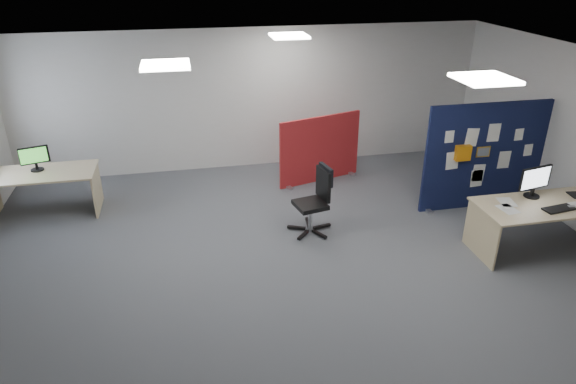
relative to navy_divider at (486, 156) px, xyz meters
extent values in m
plane|color=#57595F|center=(-3.47, -0.89, -0.90)|extent=(9.00, 9.00, 0.00)
cube|color=white|center=(-3.47, -0.89, 1.80)|extent=(9.00, 7.00, 0.02)
cube|color=silver|center=(-3.47, 2.61, 0.45)|extent=(9.00, 0.02, 2.70)
cube|color=silver|center=(-3.47, -4.39, 0.45)|extent=(9.00, 0.02, 2.70)
cube|color=white|center=(-1.47, -1.89, 1.77)|extent=(0.60, 0.60, 0.04)
cube|color=white|center=(-4.97, -0.39, 1.77)|extent=(0.60, 0.60, 0.04)
cube|color=white|center=(-2.97, 1.61, 1.77)|extent=(0.60, 0.60, 0.04)
cube|color=#0E1133|center=(0.01, 0.00, 0.00)|extent=(2.19, 0.06, 1.80)
cube|color=#ABAAB0|center=(-0.93, 0.00, -0.88)|extent=(0.08, 0.30, 0.04)
cube|color=#ABAAB0|center=(0.96, 0.00, -0.88)|extent=(0.08, 0.30, 0.04)
cube|color=white|center=(-0.72, -0.03, 0.40)|extent=(0.15, 0.01, 0.20)
cube|color=white|center=(-0.33, -0.03, 0.36)|extent=(0.21, 0.01, 0.30)
cube|color=white|center=(0.05, -0.03, 0.42)|extent=(0.21, 0.01, 0.30)
cube|color=white|center=(0.51, -0.03, 0.35)|extent=(0.15, 0.01, 0.20)
cube|color=white|center=(-0.62, -0.03, -0.01)|extent=(0.21, 0.01, 0.30)
cube|color=white|center=(0.33, -0.03, -0.07)|extent=(0.21, 0.01, 0.30)
cube|color=white|center=(0.74, -0.03, 0.07)|extent=(0.15, 0.01, 0.20)
cube|color=white|center=(-0.12, -0.03, -0.37)|extent=(0.21, 0.01, 0.30)
cube|color=white|center=(-0.11, -0.03, -0.27)|extent=(0.21, 0.01, 0.30)
cube|color=gold|center=(-0.09, -0.03, 0.10)|extent=(0.24, 0.01, 0.18)
cube|color=orange|center=(-0.47, -0.08, 0.13)|extent=(0.25, 0.10, 0.25)
cube|color=tan|center=(0.11, -1.45, -0.18)|extent=(1.98, 0.88, 0.03)
cube|color=tan|center=(-0.85, -1.45, -0.55)|extent=(0.03, 0.81, 0.70)
cube|color=tan|center=(0.11, -1.04, -0.35)|extent=(1.78, 0.02, 0.30)
cylinder|color=black|center=(0.04, -1.19, -0.16)|extent=(0.22, 0.22, 0.02)
cube|color=black|center=(0.04, -1.19, -0.09)|extent=(0.05, 0.04, 0.11)
cube|color=black|center=(0.04, -1.19, 0.13)|extent=(0.53, 0.14, 0.33)
cube|color=white|center=(0.04, -1.21, 0.13)|extent=(0.49, 0.10, 0.29)
cube|color=black|center=(0.15, -1.64, -0.16)|extent=(0.47, 0.24, 0.02)
cube|color=#ABAAB0|center=(0.36, -1.63, -0.15)|extent=(0.11, 0.07, 0.03)
cube|color=maroon|center=(-2.39, 1.58, -0.27)|extent=(1.62, 0.53, 1.26)
cube|color=#ABAAB0|center=(-3.07, 1.58, -0.88)|extent=(0.08, 0.30, 0.04)
cube|color=#ABAAB0|center=(-1.70, 1.58, -0.88)|extent=(0.08, 0.30, 0.04)
cube|color=tan|center=(-7.15, 1.21, -0.18)|extent=(1.70, 0.85, 0.03)
cube|color=tan|center=(-6.33, 1.21, -0.55)|extent=(0.03, 0.78, 0.70)
cube|color=tan|center=(-7.15, 1.60, -0.35)|extent=(1.53, 0.02, 0.30)
cylinder|color=black|center=(-7.21, 1.31, -0.16)|extent=(0.20, 0.20, 0.02)
cube|color=black|center=(-7.21, 1.31, -0.10)|extent=(0.05, 0.04, 0.10)
cube|color=black|center=(-7.21, 1.31, 0.09)|extent=(0.44, 0.16, 0.28)
cube|color=green|center=(-7.21, 1.29, 0.09)|extent=(0.39, 0.12, 0.24)
cube|color=black|center=(-2.83, -0.24, -0.86)|extent=(0.29, 0.11, 0.04)
cube|color=black|center=(-3.01, -0.07, -0.86)|extent=(0.08, 0.29, 0.04)
cube|color=black|center=(-3.23, -0.20, -0.86)|extent=(0.28, 0.16, 0.04)
cube|color=black|center=(-3.18, -0.44, -0.86)|extent=(0.23, 0.25, 0.04)
cube|color=black|center=(-2.93, -0.47, -0.86)|extent=(0.19, 0.27, 0.04)
cylinder|color=#ABAAB0|center=(-3.03, -0.28, -0.66)|extent=(0.06, 0.06, 0.40)
cube|color=black|center=(-3.03, -0.28, -0.44)|extent=(0.53, 0.53, 0.07)
cube|color=black|center=(-2.83, -0.24, -0.13)|extent=(0.13, 0.41, 0.48)
cube|color=black|center=(-2.79, -0.23, 0.02)|extent=(0.13, 0.37, 0.29)
cube|color=white|center=(-0.53, -1.48, -0.17)|extent=(0.24, 0.32, 0.00)
cube|color=white|center=(-0.41, -1.28, -0.17)|extent=(0.26, 0.33, 0.00)
camera|label=1|loc=(-4.78, -7.03, 3.08)|focal=32.00mm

